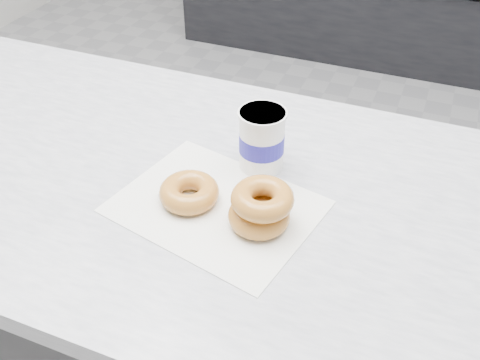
% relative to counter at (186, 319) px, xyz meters
% --- Properties ---
extents(ground, '(5.00, 5.00, 0.00)m').
position_rel_counter_xyz_m(ground, '(0.00, 0.60, -0.45)').
color(ground, '#959598').
rests_on(ground, ground).
extents(counter, '(3.06, 0.76, 0.90)m').
position_rel_counter_xyz_m(counter, '(0.00, 0.00, 0.00)').
color(counter, '#333335').
rests_on(counter, ground).
extents(wax_paper, '(0.39, 0.33, 0.00)m').
position_rel_counter_xyz_m(wax_paper, '(0.12, -0.05, 0.45)').
color(wax_paper, silver).
rests_on(wax_paper, counter).
extents(donut_single, '(0.12, 0.12, 0.04)m').
position_rel_counter_xyz_m(donut_single, '(0.07, -0.06, 0.47)').
color(donut_single, '#BF6B34').
rests_on(donut_single, wax_paper).
extents(donut_stack, '(0.15, 0.15, 0.07)m').
position_rel_counter_xyz_m(donut_stack, '(0.20, -0.07, 0.49)').
color(donut_stack, '#BF6B34').
rests_on(donut_stack, wax_paper).
extents(coffee_cup, '(0.11, 0.11, 0.12)m').
position_rel_counter_xyz_m(coffee_cup, '(0.15, 0.09, 0.51)').
color(coffee_cup, white).
rests_on(coffee_cup, counter).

